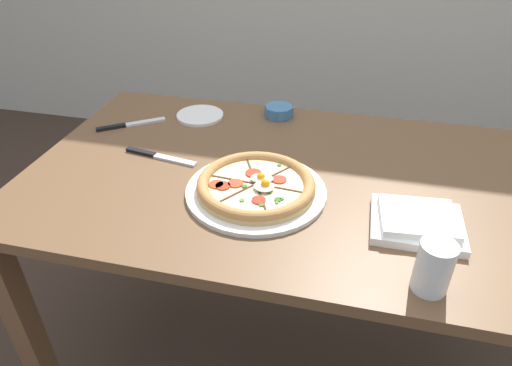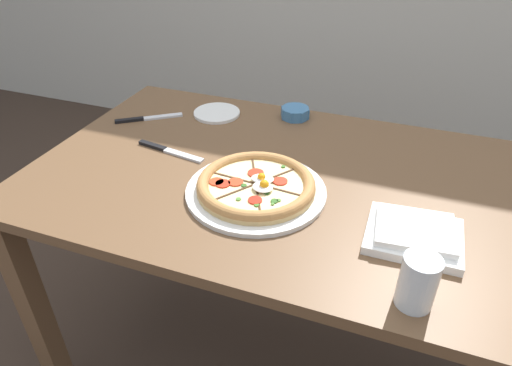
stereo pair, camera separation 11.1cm
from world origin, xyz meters
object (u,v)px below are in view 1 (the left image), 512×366
napkin_folded (417,222)px  water_glass (433,269)px  knife_main (160,156)px  pizza (256,187)px  knife_spare (130,124)px  side_saucer (200,116)px  ramekin_bowl (279,111)px  dining_table (288,206)px

napkin_folded → water_glass: water_glass is taller
knife_main → pizza: bearing=-10.1°
knife_spare → side_saucer: 0.22m
napkin_folded → knife_main: 0.70m
ramekin_bowl → side_saucer: size_ratio=0.63×
dining_table → napkin_folded: napkin_folded is taller
water_glass → side_saucer: water_glass is taller
knife_main → water_glass: (0.70, -0.33, 0.04)m
dining_table → napkin_folded: 0.37m
napkin_folded → knife_main: napkin_folded is taller
napkin_folded → knife_spare: 0.91m
knife_main → water_glass: bearing=-16.7°
pizza → side_saucer: (-0.28, 0.38, -0.01)m
water_glass → ramekin_bowl: bearing=122.0°
ramekin_bowl → water_glass: size_ratio=0.89×
dining_table → water_glass: 0.49m
knife_main → side_saucer: size_ratio=1.46×
knife_spare → water_glass: water_glass is taller
napkin_folded → water_glass: 0.19m
knife_main → side_saucer: bearing=94.4°
water_glass → knife_spare: bearing=150.0°
napkin_folded → water_glass: bearing=-85.9°
pizza → knife_main: bearing=160.8°
dining_table → water_glass: bearing=-45.7°
knife_spare → napkin_folded: bearing=-56.3°
knife_spare → pizza: bearing=-65.5°
water_glass → napkin_folded: bearing=94.1°
dining_table → ramekin_bowl: ramekin_bowl is taller
ramekin_bowl → water_glass: bearing=-58.0°
pizza → ramekin_bowl: pizza is taller
knife_spare → water_glass: (0.87, -0.50, 0.04)m
pizza → knife_main: size_ratio=1.57×
knife_spare → dining_table: bearing=-52.8°
knife_spare → side_saucer: size_ratio=1.21×
dining_table → napkin_folded: (0.31, -0.15, 0.12)m
ramekin_bowl → napkin_folded: size_ratio=0.47×
water_glass → side_saucer: bearing=137.8°
water_glass → side_saucer: (-0.67, 0.61, -0.04)m
dining_table → knife_spare: knife_spare is taller
dining_table → knife_spare: bearing=163.0°
pizza → water_glass: water_glass is taller
water_glass → pizza: bearing=149.7°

